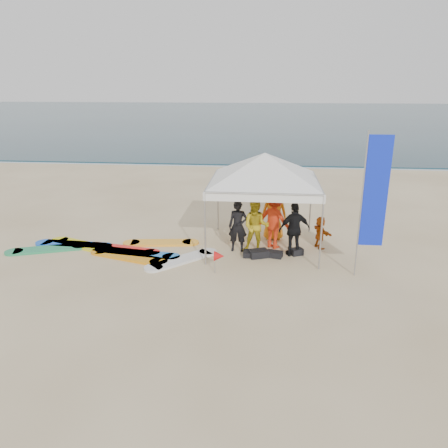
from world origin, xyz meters
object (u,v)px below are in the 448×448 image
person_yellow (256,227)px  surfboard_spread (116,250)px  person_seated (320,232)px  marker_pennant (219,256)px  canopy_tent (265,153)px  person_black_a (238,226)px  feather_flag (374,194)px  person_orange_b (274,214)px  person_orange_a (275,220)px  person_black_b (294,229)px

person_yellow → surfboard_spread: bearing=-171.4°
person_seated → marker_pennant: bearing=103.4°
person_seated → canopy_tent: size_ratio=0.23×
person_black_a → feather_flag: 4.15m
person_yellow → person_orange_b: 1.36m
person_black_a → person_orange_a: person_orange_a is taller
person_seated → feather_flag: 2.86m
person_orange_a → marker_pennant: (-1.51, -2.13, -0.41)m
marker_pennant → person_black_b: bearing=35.8°
person_black_a → canopy_tent: bearing=30.2°
feather_flag → marker_pennant: 4.35m
person_black_b → feather_flag: 2.71m
canopy_tent → surfboard_spread: bearing=-169.5°
person_orange_a → person_black_b: person_orange_a is taller
person_black_b → person_orange_a: bearing=-62.7°
marker_pennant → person_orange_b: bearing=62.8°
person_seated → marker_pennant: 3.68m
person_orange_a → person_black_b: bearing=165.2°
person_orange_a → marker_pennant: bearing=87.0°
person_orange_b → person_orange_a: bearing=90.9°
person_seated → canopy_tent: (-1.79, -0.07, 2.47)m
person_orange_b → person_seated: bearing=154.6°
person_seated → person_black_a: bearing=77.3°
person_yellow → person_seated: (2.00, 0.54, -0.31)m
person_yellow → person_seated: person_yellow is taller
person_orange_b → feather_flag: (2.46, -2.69, 1.42)m
person_black_a → person_orange_a: size_ratio=0.88×
person_orange_b → feather_flag: 3.91m
person_black_b → marker_pennant: person_black_b is taller
person_black_a → person_yellow: bearing=-4.2°
person_orange_b → person_yellow: bearing=66.1°
person_black_a → person_yellow: size_ratio=0.97×
canopy_tent → person_black_b: bearing=-33.9°
person_yellow → canopy_tent: canopy_tent is taller
person_yellow → person_orange_a: person_orange_a is taller
person_black_a → surfboard_spread: 3.86m
person_black_a → feather_flag: (3.57, -1.51, 1.49)m
surfboard_spread → person_black_b: bearing=2.2°
person_yellow → canopy_tent: size_ratio=0.36×
person_black_b → feather_flag: feather_flag is taller
person_black_a → feather_flag: size_ratio=0.41×
person_black_a → marker_pennant: size_ratio=2.50×
person_orange_a → surfboard_spread: person_orange_a is taller
person_black_a → person_black_b: bearing=-5.6°
person_yellow → canopy_tent: bearing=69.9°
marker_pennant → surfboard_spread: (-3.37, 1.30, -0.46)m
person_black_a → person_orange_b: bearing=48.5°
person_yellow → person_orange_b: size_ratio=0.94×
marker_pennant → canopy_tent: bearing=61.8°
feather_flag → person_black_a: bearing=157.1°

